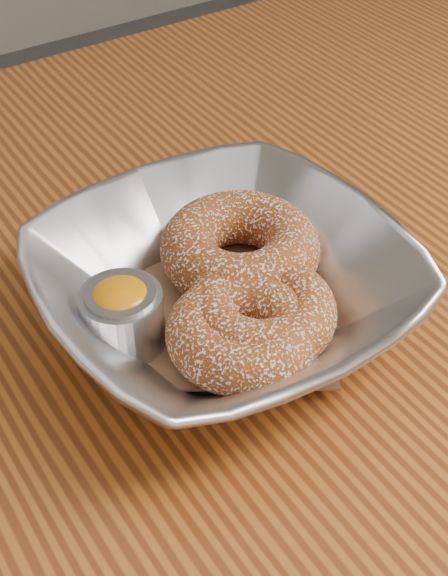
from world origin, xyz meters
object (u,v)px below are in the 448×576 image
table (207,368)px  donut_extra (242,333)px  serving_bowl (224,288)px  donut_back (240,248)px  ramekin (122,315)px  donut_front (260,311)px

table → donut_extra: (-0.02, -0.08, 0.13)m
serving_bowl → donut_extra: serving_bowl is taller
donut_back → serving_bowl: bearing=-138.2°
donut_extra → serving_bowl: bearing=72.9°
donut_back → table: bearing=142.0°
table → ramekin: bearing=-157.8°
donut_extra → ramekin: bearing=139.2°
serving_bowl → donut_back: 0.04m
table → ramekin: (-0.08, -0.03, 0.13)m
serving_bowl → donut_front: serving_bowl is taller
donut_front → ramekin: 0.09m
donut_front → donut_extra: bearing=-155.4°
table → donut_back: 0.13m
donut_front → donut_extra: (-0.02, -0.01, -0.00)m
serving_bowl → donut_front: (0.01, -0.03, -0.00)m
table → donut_back: bearing=-38.0°
ramekin → table: bearing=22.2°
table → donut_back: size_ratio=10.47×
donut_front → ramekin: ramekin is taller
table → donut_front: bearing=-93.1°
donut_front → donut_extra: size_ratio=1.03×
table → ramekin: 0.16m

